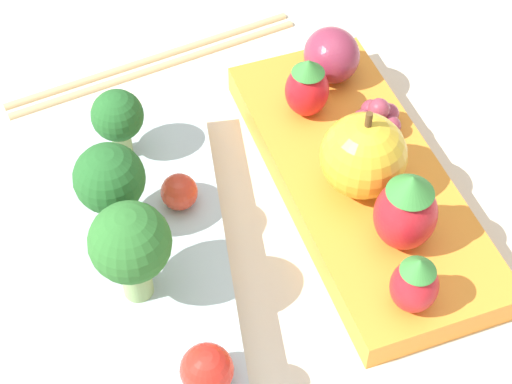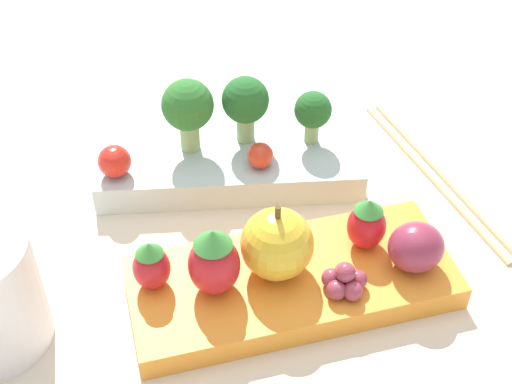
% 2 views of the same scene
% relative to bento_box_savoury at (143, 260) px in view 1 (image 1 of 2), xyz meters
% --- Properties ---
extents(ground_plane, '(4.00, 4.00, 0.00)m').
position_rel_bento_box_savoury_xyz_m(ground_plane, '(0.00, -0.07, -0.01)').
color(ground_plane, beige).
extents(bento_box_savoury, '(0.22, 0.13, 0.02)m').
position_rel_bento_box_savoury_xyz_m(bento_box_savoury, '(0.00, 0.00, 0.00)').
color(bento_box_savoury, silver).
rests_on(bento_box_savoury, ground_plane).
extents(bento_box_fruit, '(0.22, 0.10, 0.02)m').
position_rel_bento_box_savoury_xyz_m(bento_box_fruit, '(0.02, -0.14, -0.00)').
color(bento_box_fruit, orange).
rests_on(bento_box_fruit, ground_plane).
extents(broccoli_floret_0, '(0.04, 0.04, 0.06)m').
position_rel_bento_box_savoury_xyz_m(broccoli_floret_0, '(0.02, 0.01, 0.05)').
color(broccoli_floret_0, '#93B770').
rests_on(broccoli_floret_0, bento_box_savoury).
extents(broccoli_floret_1, '(0.04, 0.04, 0.06)m').
position_rel_bento_box_savoury_xyz_m(broccoli_floret_1, '(-0.03, 0.01, 0.05)').
color(broccoli_floret_1, '#93B770').
rests_on(broccoli_floret_1, bento_box_savoury).
extents(broccoli_floret_2, '(0.03, 0.03, 0.05)m').
position_rel_bento_box_savoury_xyz_m(broccoli_floret_2, '(0.07, -0.01, 0.04)').
color(broccoli_floret_2, '#93B770').
rests_on(broccoli_floret_2, bento_box_savoury).
extents(cherry_tomato_0, '(0.02, 0.02, 0.02)m').
position_rel_bento_box_savoury_xyz_m(cherry_tomato_0, '(0.02, -0.03, 0.02)').
color(cherry_tomato_0, red).
rests_on(cherry_tomato_0, bento_box_savoury).
extents(cherry_tomato_1, '(0.03, 0.03, 0.03)m').
position_rel_bento_box_savoury_xyz_m(cherry_tomato_1, '(-0.09, -0.01, 0.03)').
color(cherry_tomato_1, red).
rests_on(cherry_tomato_1, bento_box_savoury).
extents(apple, '(0.05, 0.05, 0.06)m').
position_rel_bento_box_savoury_xyz_m(apple, '(0.01, -0.13, 0.03)').
color(apple, gold).
rests_on(apple, bento_box_fruit).
extents(strawberry_0, '(0.03, 0.03, 0.04)m').
position_rel_bento_box_savoury_xyz_m(strawberry_0, '(-0.08, -0.13, 0.03)').
color(strawberry_0, red).
rests_on(strawberry_0, bento_box_fruit).
extents(strawberry_1, '(0.03, 0.03, 0.04)m').
position_rel_bento_box_savoury_xyz_m(strawberry_1, '(0.07, -0.12, 0.03)').
color(strawberry_1, red).
rests_on(strawberry_1, bento_box_fruit).
extents(strawberry_2, '(0.03, 0.03, 0.05)m').
position_rel_bento_box_savoury_xyz_m(strawberry_2, '(-0.04, -0.14, 0.03)').
color(strawberry_2, red).
rests_on(strawberry_2, bento_box_fruit).
extents(plum, '(0.04, 0.04, 0.03)m').
position_rel_bento_box_savoury_xyz_m(plum, '(0.10, -0.15, 0.02)').
color(plum, '#892D47').
rests_on(plum, bento_box_fruit).
extents(grape_cluster, '(0.03, 0.03, 0.02)m').
position_rel_bento_box_savoury_xyz_m(grape_cluster, '(0.05, -0.16, 0.01)').
color(grape_cluster, '#93384C').
rests_on(grape_cluster, bento_box_fruit).
extents(chopsticks_pair, '(0.05, 0.21, 0.01)m').
position_rel_bento_box_savoury_xyz_m(chopsticks_pair, '(0.17, -0.05, -0.01)').
color(chopsticks_pair, tan).
rests_on(chopsticks_pair, ground_plane).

